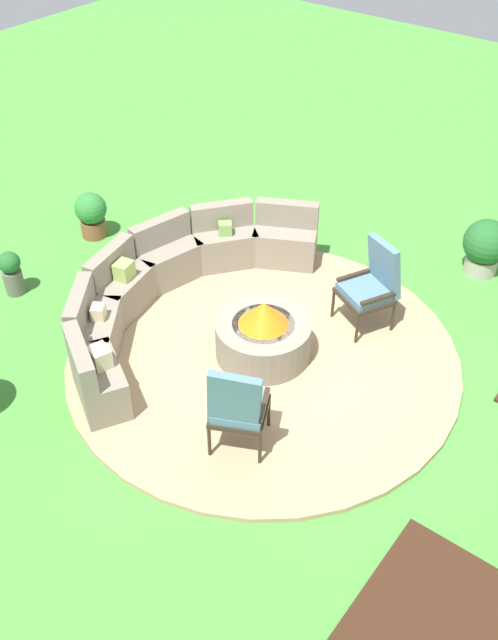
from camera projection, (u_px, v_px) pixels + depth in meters
ground_plane at (263, 357)px, 8.08m from camera, size 24.00×24.00×0.00m
patio_circle at (263, 355)px, 8.06m from camera, size 4.45×4.45×0.06m
fire_pit at (263, 335)px, 7.87m from camera, size 1.07×1.07×0.72m
curved_stone_bench at (169, 285)px, 8.50m from camera, size 4.04×1.72×0.82m
lounge_chair_front_left at (237, 406)px, 6.63m from camera, size 0.73×0.73×1.13m
lounge_chair_front_right at (372, 283)px, 8.13m from camera, size 0.74×0.75×1.10m
potted_plant_0 at (92, 214)px, 9.84m from camera, size 0.44×0.44×0.66m
potted_plant_2 at (11, 271)px, 8.83m from camera, size 0.28×0.28×0.60m
potted_plant_3 at (485, 246)px, 9.13m from camera, size 0.59×0.59×0.76m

